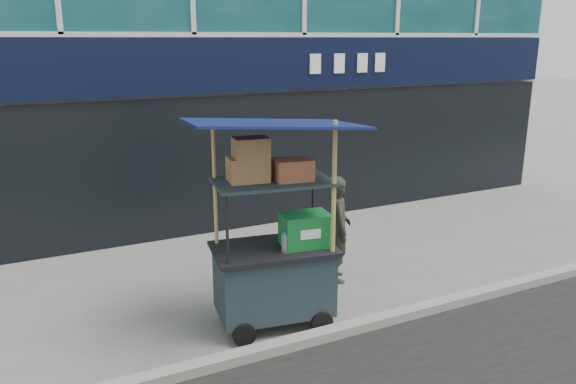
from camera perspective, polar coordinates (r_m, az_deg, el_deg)
ground at (r=6.78m, az=1.71°, el=-14.26°), size 80.00×80.00×0.00m
curb at (r=6.59m, az=2.55°, el=-14.57°), size 80.00×0.18×0.12m
vendor_cart at (r=6.64m, az=-1.30°, el=-6.33°), size 2.06×1.60×2.55m
vendor_man at (r=7.92m, az=5.08°, el=-3.75°), size 0.54×0.65×1.52m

